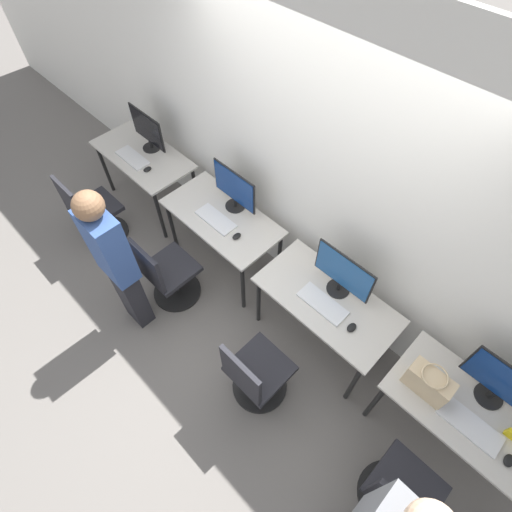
{
  "coord_description": "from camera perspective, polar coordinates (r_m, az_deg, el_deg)",
  "views": [
    {
      "loc": [
        1.37,
        -1.26,
        3.53
      ],
      "look_at": [
        0.0,
        0.12,
        0.88
      ],
      "focal_mm": 28.0,
      "sensor_mm": 36.0,
      "label": 1
    }
  ],
  "objects": [
    {
      "name": "handbag",
      "position": [
        3.07,
        23.42,
        -16.25
      ],
      "size": [
        0.3,
        0.18,
        0.25
      ],
      "color": "tan",
      "rests_on": "desk_far_right"
    },
    {
      "name": "office_chair_left",
      "position": [
        3.89,
        -12.56,
        -2.73
      ],
      "size": [
        0.48,
        0.48,
        0.89
      ],
      "color": "black",
      "rests_on": "ground_plane"
    },
    {
      "name": "desk_left",
      "position": [
        3.85,
        -4.86,
        4.85
      ],
      "size": [
        1.17,
        0.6,
        0.73
      ],
      "color": "#BCB7AD",
      "rests_on": "ground_plane"
    },
    {
      "name": "office_chair_right",
      "position": [
        3.36,
        -0.11,
        -16.74
      ],
      "size": [
        0.48,
        0.48,
        0.89
      ],
      "color": "black",
      "rests_on": "ground_plane"
    },
    {
      "name": "mouse_left",
      "position": [
        3.59,
        -2.77,
        2.84
      ],
      "size": [
        0.06,
        0.09,
        0.03
      ],
      "color": "black",
      "rests_on": "desk_left"
    },
    {
      "name": "keyboard_right",
      "position": [
        3.25,
        9.49,
        -6.73
      ],
      "size": [
        0.41,
        0.17,
        0.02
      ],
      "color": "silver",
      "rests_on": "desk_right"
    },
    {
      "name": "wall_back",
      "position": [
        3.22,
        7.79,
        11.72
      ],
      "size": [
        12.0,
        0.05,
        2.8
      ],
      "color": "silver",
      "rests_on": "ground_plane"
    },
    {
      "name": "mouse_right",
      "position": [
        3.19,
        13.52,
        -9.91
      ],
      "size": [
        0.06,
        0.09,
        0.03
      ],
      "color": "black",
      "rests_on": "desk_right"
    },
    {
      "name": "ground_plane",
      "position": [
        3.99,
        -1.23,
        -8.49
      ],
      "size": [
        20.0,
        20.0,
        0.0
      ],
      "primitive_type": "plane",
      "color": "slate"
    },
    {
      "name": "desk_far_right",
      "position": [
        3.33,
        28.27,
        -19.79
      ],
      "size": [
        1.17,
        0.6,
        0.73
      ],
      "color": "#BCB7AD",
      "rests_on": "ground_plane"
    },
    {
      "name": "monitor_far_right",
      "position": [
        3.15,
        31.98,
        -15.39
      ],
      "size": [
        0.52,
        0.19,
        0.43
      ],
      "color": "black",
      "rests_on": "desk_far_right"
    },
    {
      "name": "mouse_far_left",
      "position": [
        4.36,
        -15.26,
        11.88
      ],
      "size": [
        0.06,
        0.09,
        0.03
      ],
      "color": "black",
      "rests_on": "desk_far_left"
    },
    {
      "name": "office_chair_far_left",
      "position": [
        4.62,
        -22.24,
        5.51
      ],
      "size": [
        0.48,
        0.48,
        0.89
      ],
      "color": "black",
      "rests_on": "ground_plane"
    },
    {
      "name": "keyboard_left",
      "position": [
        3.75,
        -5.76,
        5.24
      ],
      "size": [
        0.41,
        0.17,
        0.02
      ],
      "color": "silver",
      "rests_on": "desk_left"
    },
    {
      "name": "person_left",
      "position": [
        3.41,
        -19.44,
        -0.74
      ],
      "size": [
        0.36,
        0.22,
        1.67
      ],
      "color": "#232328",
      "rests_on": "ground_plane"
    },
    {
      "name": "monitor_far_left",
      "position": [
        4.5,
        -15.26,
        16.96
      ],
      "size": [
        0.52,
        0.19,
        0.43
      ],
      "color": "black",
      "rests_on": "desk_far_left"
    },
    {
      "name": "monitor_left",
      "position": [
        3.7,
        -3.11,
        9.57
      ],
      "size": [
        0.52,
        0.19,
        0.43
      ],
      "color": "black",
      "rests_on": "desk_left"
    },
    {
      "name": "keyboard_far_right",
      "position": [
        3.2,
        28.24,
        -20.51
      ],
      "size": [
        0.41,
        0.17,
        0.02
      ],
      "color": "silver",
      "rests_on": "desk_far_right"
    },
    {
      "name": "monitor_right",
      "position": [
        3.17,
        12.31,
        -2.46
      ],
      "size": [
        0.52,
        0.19,
        0.43
      ],
      "color": "black",
      "rests_on": "desk_right"
    },
    {
      "name": "mouse_far_right",
      "position": [
        3.24,
        32.42,
        -23.45
      ],
      "size": [
        0.06,
        0.09,
        0.03
      ],
      "color": "black",
      "rests_on": "desk_far_right"
    },
    {
      "name": "desk_far_left",
      "position": [
        4.64,
        -15.75,
        13.07
      ],
      "size": [
        1.17,
        0.6,
        0.73
      ],
      "color": "#BCB7AD",
      "rests_on": "ground_plane"
    },
    {
      "name": "desk_right",
      "position": [
        3.36,
        9.98,
        -6.84
      ],
      "size": [
        1.17,
        0.6,
        0.73
      ],
      "color": "#BCB7AD",
      "rests_on": "ground_plane"
    },
    {
      "name": "keyboard_far_left",
      "position": [
        4.55,
        -17.21,
        13.25
      ],
      "size": [
        0.41,
        0.17,
        0.02
      ],
      "color": "silver",
      "rests_on": "desk_far_left"
    },
    {
      "name": "office_chair_far_right",
      "position": [
        3.32,
        19.69,
        -29.59
      ],
      "size": [
        0.48,
        0.48,
        0.89
      ],
      "color": "black",
      "rests_on": "ground_plane"
    }
  ]
}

